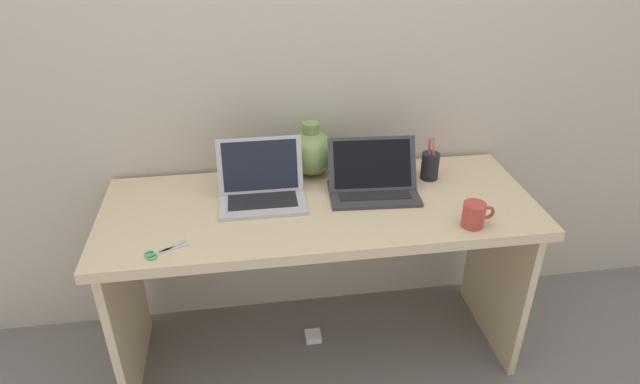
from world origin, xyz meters
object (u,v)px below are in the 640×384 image
at_px(green_vase, 311,152).
at_px(coffee_mug, 474,215).
at_px(power_brick, 313,336).
at_px(laptop_right, 373,179).
at_px(pen_cup, 430,165).
at_px(laptop_left, 261,185).
at_px(scissors, 159,252).

height_order(green_vase, coffee_mug, green_vase).
relative_size(coffee_mug, power_brick, 1.68).
distance_m(laptop_right, pen_cup, 0.27).
height_order(laptop_right, power_brick, laptop_right).
xyz_separation_m(laptop_left, power_brick, (0.19, -0.01, -0.80)).
xyz_separation_m(laptop_left, pen_cup, (0.69, 0.06, -0.00)).
bearing_deg(coffee_mug, green_vase, 136.53).
xyz_separation_m(pen_cup, power_brick, (-0.49, -0.07, -0.80)).
distance_m(laptop_left, scissors, 0.47).
relative_size(laptop_left, scissors, 2.27).
height_order(pen_cup, scissors, pen_cup).
height_order(pen_cup, power_brick, pen_cup).
bearing_deg(power_brick, scissors, -151.20).
bearing_deg(power_brick, laptop_right, -0.96).
bearing_deg(pen_cup, scissors, -160.30).
bearing_deg(coffee_mug, laptop_right, 135.70).
height_order(laptop_left, scissors, laptop_left).
bearing_deg(scissors, green_vase, 40.96).
xyz_separation_m(pen_cup, scissors, (-1.04, -0.37, -0.05)).
height_order(laptop_left, coffee_mug, laptop_left).
height_order(laptop_right, coffee_mug, laptop_right).
relative_size(scissors, power_brick, 2.04).
bearing_deg(laptop_left, coffee_mug, -22.50).
distance_m(green_vase, pen_cup, 0.49).
distance_m(laptop_right, coffee_mug, 0.41).
bearing_deg(laptop_right, pen_cup, 16.64).
bearing_deg(coffee_mug, laptop_left, 157.50).
distance_m(laptop_left, laptop_right, 0.43).
height_order(laptop_left, green_vase, laptop_left).
relative_size(green_vase, power_brick, 3.19).
xyz_separation_m(laptop_left, scissors, (-0.35, -0.31, -0.06)).
bearing_deg(pen_cup, laptop_right, -163.36).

